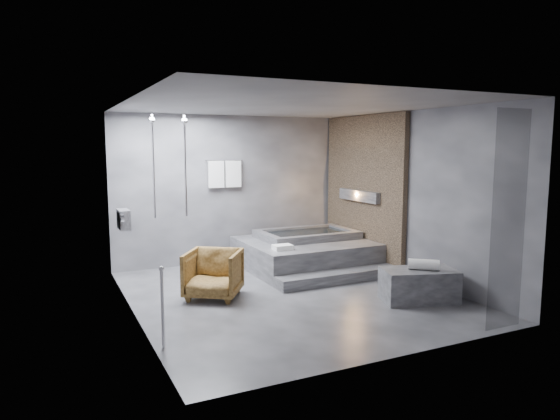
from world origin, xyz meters
TOP-DOWN VIEW (x-y plane):
  - room at (0.40, 0.24)m, footprint 5.00×5.04m
  - tub_deck at (1.05, 1.45)m, footprint 2.20×2.00m
  - tub_step at (1.05, 0.27)m, footprint 2.20×0.36m
  - concrete_bench at (1.55, -1.08)m, footprint 1.16×0.87m
  - driftwood_chair at (-1.06, 0.37)m, footprint 1.07×1.07m
  - rolled_towel at (1.59, -1.12)m, footprint 0.43×0.39m
  - deck_towel at (0.31, 0.87)m, footprint 0.32×0.24m

SIDE VIEW (x-z plane):
  - tub_step at x=1.05m, z-range 0.00..0.18m
  - concrete_bench at x=1.55m, z-range 0.00..0.47m
  - tub_deck at x=1.05m, z-range 0.00..0.50m
  - driftwood_chair at x=-1.06m, z-range 0.00..0.71m
  - deck_towel at x=0.31m, z-range 0.50..0.58m
  - rolled_towel at x=1.59m, z-range 0.47..0.62m
  - room at x=0.40m, z-range 0.32..3.14m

